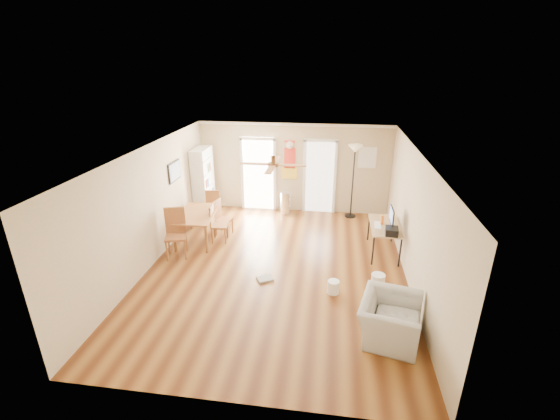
# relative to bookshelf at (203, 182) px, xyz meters

# --- Properties ---
(floor) EXTENTS (7.00, 7.00, 0.00)m
(floor) POSITION_rel_bookshelf_xyz_m (2.53, -2.82, -0.98)
(floor) COLOR brown
(floor) RESTS_ON ground
(ceiling) EXTENTS (5.50, 7.00, 0.00)m
(ceiling) POSITION_rel_bookshelf_xyz_m (2.53, -2.82, 1.62)
(ceiling) COLOR silver
(ceiling) RESTS_ON floor
(wall_back) EXTENTS (5.50, 0.04, 2.60)m
(wall_back) POSITION_rel_bookshelf_xyz_m (2.53, 0.68, 0.32)
(wall_back) COLOR beige
(wall_back) RESTS_ON floor
(wall_front) EXTENTS (5.50, 0.04, 2.60)m
(wall_front) POSITION_rel_bookshelf_xyz_m (2.53, -6.32, 0.32)
(wall_front) COLOR beige
(wall_front) RESTS_ON floor
(wall_left) EXTENTS (0.04, 7.00, 2.60)m
(wall_left) POSITION_rel_bookshelf_xyz_m (-0.22, -2.82, 0.32)
(wall_left) COLOR beige
(wall_left) RESTS_ON floor
(wall_right) EXTENTS (0.04, 7.00, 2.60)m
(wall_right) POSITION_rel_bookshelf_xyz_m (5.28, -2.82, 0.32)
(wall_right) COLOR beige
(wall_right) RESTS_ON floor
(crown_molding) EXTENTS (5.50, 7.00, 0.08)m
(crown_molding) POSITION_rel_bookshelf_xyz_m (2.53, -2.82, 1.58)
(crown_molding) COLOR white
(crown_molding) RESTS_ON wall_back
(kitchen_doorway) EXTENTS (0.90, 0.10, 2.10)m
(kitchen_doorway) POSITION_rel_bookshelf_xyz_m (1.48, 0.66, 0.07)
(kitchen_doorway) COLOR white
(kitchen_doorway) RESTS_ON wall_back
(bathroom_doorway) EXTENTS (0.80, 0.10, 2.10)m
(bathroom_doorway) POSITION_rel_bookshelf_xyz_m (3.28, 0.66, 0.07)
(bathroom_doorway) COLOR white
(bathroom_doorway) RESTS_ON wall_back
(wall_decal) EXTENTS (0.46, 0.03, 1.10)m
(wall_decal) POSITION_rel_bookshelf_xyz_m (2.41, 0.66, 0.57)
(wall_decal) COLOR red
(wall_decal) RESTS_ON wall_back
(ac_grille) EXTENTS (0.50, 0.04, 0.60)m
(ac_grille) POSITION_rel_bookshelf_xyz_m (4.58, 0.65, 0.72)
(ac_grille) COLOR white
(ac_grille) RESTS_ON wall_back
(framed_poster) EXTENTS (0.04, 0.66, 0.48)m
(framed_poster) POSITION_rel_bookshelf_xyz_m (-0.19, -1.42, 0.72)
(framed_poster) COLOR black
(framed_poster) RESTS_ON wall_left
(ceiling_fan) EXTENTS (1.24, 1.24, 0.20)m
(ceiling_fan) POSITION_rel_bookshelf_xyz_m (2.53, -3.12, 1.45)
(ceiling_fan) COLOR #593819
(ceiling_fan) RESTS_ON ceiling
(bookshelf) EXTENTS (0.50, 0.92, 1.96)m
(bookshelf) POSITION_rel_bookshelf_xyz_m (0.00, 0.00, 0.00)
(bookshelf) COLOR silver
(bookshelf) RESTS_ON floor
(dining_table) EXTENTS (0.98, 1.51, 0.72)m
(dining_table) POSITION_rel_bookshelf_xyz_m (0.38, -1.67, -0.62)
(dining_table) COLOR #A35E34
(dining_table) RESTS_ON floor
(dining_chair_right_a) EXTENTS (0.44, 0.44, 0.91)m
(dining_chair_right_a) POSITION_rel_bookshelf_xyz_m (0.93, -1.26, -0.52)
(dining_chair_right_a) COLOR #A96736
(dining_chair_right_a) RESTS_ON floor
(dining_chair_right_b) EXTENTS (0.42, 0.42, 0.94)m
(dining_chair_right_b) POSITION_rel_bookshelf_xyz_m (0.93, -1.65, -0.51)
(dining_chair_right_b) COLOR #A16433
(dining_chair_right_b) RESTS_ON floor
(dining_chair_near) EXTENTS (0.58, 0.58, 1.12)m
(dining_chair_near) POSITION_rel_bookshelf_xyz_m (0.18, -2.56, -0.42)
(dining_chair_near) COLOR #A16134
(dining_chair_near) RESTS_ON floor
(dining_chair_far) EXTENTS (0.44, 0.44, 0.92)m
(dining_chair_far) POSITION_rel_bookshelf_xyz_m (0.39, -0.36, -0.52)
(dining_chair_far) COLOR #9F5F33
(dining_chair_far) RESTS_ON floor
(trash_can) EXTENTS (0.34, 0.34, 0.66)m
(trash_can) POSITION_rel_bookshelf_xyz_m (2.33, 0.35, -0.65)
(trash_can) COLOR silver
(trash_can) RESTS_ON floor
(torchiere_lamp) EXTENTS (0.48, 0.48, 2.09)m
(torchiere_lamp) POSITION_rel_bookshelf_xyz_m (4.22, 0.39, 0.07)
(torchiere_lamp) COLOR black
(torchiere_lamp) RESTS_ON floor
(computer_desk) EXTENTS (0.66, 1.32, 0.71)m
(computer_desk) POSITION_rel_bookshelf_xyz_m (4.90, -1.71, -0.62)
(computer_desk) COLOR tan
(computer_desk) RESTS_ON floor
(imac) EXTENTS (0.23, 0.52, 0.48)m
(imac) POSITION_rel_bookshelf_xyz_m (5.00, -1.87, -0.03)
(imac) COLOR black
(imac) RESTS_ON computer_desk
(keyboard) EXTENTS (0.16, 0.43, 0.02)m
(keyboard) POSITION_rel_bookshelf_xyz_m (4.73, -1.75, -0.26)
(keyboard) COLOR white
(keyboard) RESTS_ON computer_desk
(printer) EXTENTS (0.29, 0.33, 0.16)m
(printer) POSITION_rel_bookshelf_xyz_m (4.98, -2.21, -0.19)
(printer) COLOR black
(printer) RESTS_ON computer_desk
(orange_bottle) EXTENTS (0.08, 0.08, 0.22)m
(orange_bottle) POSITION_rel_bookshelf_xyz_m (4.83, -1.68, -0.16)
(orange_bottle) COLOR orange
(orange_bottle) RESTS_ON computer_desk
(wastebasket_a) EXTENTS (0.29, 0.29, 0.27)m
(wastebasket_a) POSITION_rel_bookshelf_xyz_m (3.77, -3.56, -0.84)
(wastebasket_a) COLOR white
(wastebasket_a) RESTS_ON floor
(wastebasket_b) EXTENTS (0.33, 0.33, 0.31)m
(wastebasket_b) POSITION_rel_bookshelf_xyz_m (4.65, -3.27, -0.82)
(wastebasket_b) COLOR white
(wastebasket_b) RESTS_ON floor
(floor_cloth) EXTENTS (0.39, 0.37, 0.04)m
(floor_cloth) POSITION_rel_bookshelf_xyz_m (2.37, -3.28, -0.96)
(floor_cloth) COLOR #9D9D98
(floor_cloth) RESTS_ON floor
(armchair) EXTENTS (1.15, 1.25, 0.69)m
(armchair) POSITION_rel_bookshelf_xyz_m (4.68, -4.69, -0.63)
(armchair) COLOR #ABABA6
(armchair) RESTS_ON floor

